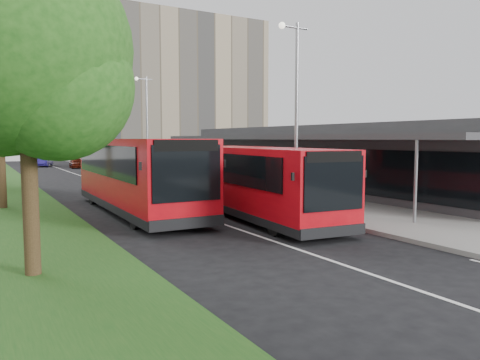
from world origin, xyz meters
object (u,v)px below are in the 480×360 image
object	(u,v)px
lamp_post_near	(295,104)
litter_bin	(232,182)
bus_main	(258,182)
car_far	(44,161)
bollard	(166,173)
car_near	(76,163)
tree_near	(24,62)
lamp_post_far	(146,120)
bus_second	(137,175)

from	to	relation	value
lamp_post_near	litter_bin	distance (m)	9.27
bus_main	car_far	xyz separation A→B (m)	(-2.73, 42.85, -0.80)
bollard	car_near	distance (m)	20.23
tree_near	lamp_post_near	world-z (taller)	lamp_post_near
lamp_post_near	lamp_post_far	xyz separation A→B (m)	(0.00, 20.00, 0.00)
lamp_post_near	bus_main	world-z (taller)	lamp_post_near
bus_second	car_far	size ratio (longest dim) A/B	2.77
tree_near	lamp_post_far	xyz separation A→B (m)	(11.13, 24.95, -0.20)
lamp_post_near	car_far	distance (m)	42.63
bollard	lamp_post_far	bearing A→B (deg)	99.91
bus_second	car_far	xyz separation A→B (m)	(1.01, 38.93, -0.97)
lamp_post_near	car_near	distance (m)	37.35
tree_near	car_near	distance (m)	43.13
litter_bin	bus_second	bearing A→B (deg)	-146.19
bus_main	car_far	size ratio (longest dim) A/B	2.51
bollard	car_far	bearing A→B (deg)	102.48
tree_near	lamp_post_far	world-z (taller)	lamp_post_far
bus_second	litter_bin	world-z (taller)	bus_second
bollard	bus_second	bearing A→B (deg)	-115.46
litter_bin	bus_main	bearing A→B (deg)	-112.51
bus_main	lamp_post_far	bearing A→B (deg)	88.48
tree_near	bollard	xyz separation A→B (m)	(11.65, 21.96, -4.30)
bus_second	bollard	xyz separation A→B (m)	(6.57, 13.80, -1.03)
litter_bin	car_far	xyz separation A→B (m)	(-6.42, 33.96, 0.10)
bollard	car_far	distance (m)	25.74
lamp_post_far	car_far	size ratio (longest dim) A/B	1.95
car_near	bollard	bearing A→B (deg)	-77.86
car_far	lamp_post_near	bearing A→B (deg)	-65.62
bus_main	car_near	xyz separation A→B (m)	(-0.00, 37.76, -0.90)
tree_near	car_near	size ratio (longest dim) A/B	2.27
lamp_post_far	bus_main	size ratio (longest dim) A/B	0.78
lamp_post_near	car_far	xyz separation A→B (m)	(-5.04, 42.14, -4.04)
tree_near	bus_main	size ratio (longest dim) A/B	0.74
lamp_post_near	car_near	bearing A→B (deg)	93.57
tree_near	bollard	distance (m)	25.23
tree_near	bus_second	bearing A→B (deg)	58.09
bus_main	bollard	xyz separation A→B (m)	(2.83, 17.72, -0.86)
bus_second	litter_bin	distance (m)	9.00
lamp_post_near	bollard	world-z (taller)	lamp_post_near
tree_near	bus_second	world-z (taller)	tree_near
bus_main	litter_bin	bearing A→B (deg)	72.33
tree_near	bus_second	size ratio (longest dim) A/B	0.67
bus_main	car_near	distance (m)	37.77
bus_second	lamp_post_near	bearing A→B (deg)	-27.13
lamp_post_near	car_near	world-z (taller)	lamp_post_near
litter_bin	car_near	world-z (taller)	car_near
car_near	car_far	distance (m)	5.78
lamp_post_near	bollard	xyz separation A→B (m)	(0.52, 17.01, -4.10)
litter_bin	car_far	size ratio (longest dim) A/B	0.21
lamp_post_far	lamp_post_near	bearing A→B (deg)	-90.00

